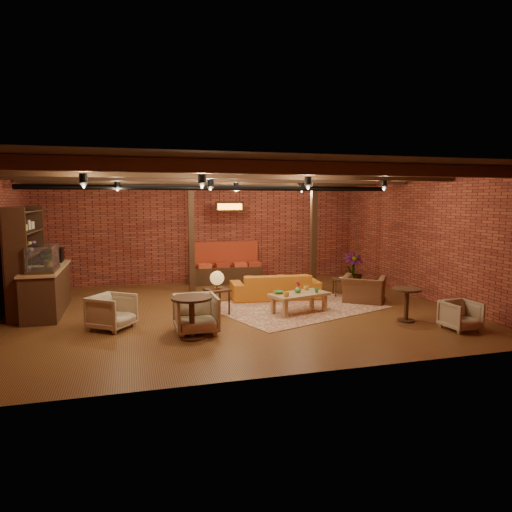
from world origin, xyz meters
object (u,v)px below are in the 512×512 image
object	(u,v)px
armchair_far	(461,314)
side_table_lamp	(217,282)
armchair_a	(112,310)
round_table_left	(192,310)
armchair_b	(196,312)
sofa	(275,286)
coffee_table	(298,295)
armchair_right	(364,285)
side_table_book	(341,280)
round_table_right	(407,299)
plant_tall	(353,236)

from	to	relation	value
armchair_far	side_table_lamp	bearing A→B (deg)	146.36
side_table_lamp	armchair_a	xyz separation A→B (m)	(-2.23, -0.56, -0.37)
round_table_left	armchair_b	bearing A→B (deg)	69.73
sofa	armchair_a	world-z (taller)	armchair_a
round_table_left	coffee_table	bearing A→B (deg)	26.30
coffee_table	round_table_left	bearing A→B (deg)	-153.70
round_table_left	armchair_b	distance (m)	0.37
armchair_right	round_table_left	bearing A→B (deg)	58.65
coffee_table	round_table_left	distance (m)	2.88
armchair_a	side_table_book	distance (m)	6.02
sofa	armchair_b	size ratio (longest dim) A/B	2.75
round_table_right	armchair_far	size ratio (longest dim) A/B	1.11
round_table_left	armchair_right	xyz separation A→B (m)	(4.54, 1.85, -0.09)
armchair_far	armchair_a	bearing A→B (deg)	159.53
side_table_lamp	plant_tall	xyz separation A→B (m)	(4.30, 1.90, 0.78)
round_table_right	round_table_left	bearing A→B (deg)	179.91
side_table_lamp	armchair_b	size ratio (longest dim) A/B	1.20
coffee_table	side_table_book	bearing A→B (deg)	39.61
armchair_a	armchair_b	size ratio (longest dim) A/B	0.93
sofa	side_table_lamp	world-z (taller)	side_table_lamp
round_table_right	plant_tall	xyz separation A→B (m)	(0.56, 3.52, 1.06)
side_table_book	plant_tall	size ratio (longest dim) A/B	0.17
side_table_lamp	round_table_left	world-z (taller)	side_table_lamp
coffee_table	armchair_right	world-z (taller)	armchair_right
armchair_b	side_table_book	size ratio (longest dim) A/B	1.62
armchair_far	plant_tall	size ratio (longest dim) A/B	0.21
armchair_far	plant_tall	xyz separation A→B (m)	(-0.11, 4.36, 1.21)
sofa	side_table_lamp	size ratio (longest dim) A/B	2.29
sofa	side_table_book	distance (m)	1.81
side_table_book	armchair_far	distance (m)	3.68
coffee_table	side_table_lamp	world-z (taller)	side_table_lamp
armchair_right	side_table_book	size ratio (longest dim) A/B	2.00
sofa	coffee_table	xyz separation A→B (m)	(0.05, -1.56, 0.07)
round_table_right	sofa	bearing A→B (deg)	124.96
round_table_left	round_table_right	bearing A→B (deg)	-0.09
side_table_lamp	round_table_left	xyz separation A→B (m)	(-0.78, -1.61, -0.22)
sofa	coffee_table	size ratio (longest dim) A/B	1.55
coffee_table	round_table_right	world-z (taller)	same
armchair_b	armchair_a	bearing A→B (deg)	153.86
sofa	plant_tall	size ratio (longest dim) A/B	0.74
round_table_left	armchair_a	size ratio (longest dim) A/B	1.03
round_table_left	plant_tall	world-z (taller)	plant_tall
armchair_right	side_table_book	world-z (taller)	armchair_right
armchair_a	side_table_book	size ratio (longest dim) A/B	1.51
round_table_left	side_table_book	world-z (taller)	round_table_left
coffee_table	side_table_lamp	bearing A→B (deg)	169.37
armchair_far	plant_tall	distance (m)	4.52
armchair_right	armchair_far	world-z (taller)	armchair_right
coffee_table	plant_tall	distance (m)	3.54
armchair_a	plant_tall	bearing A→B (deg)	-33.45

